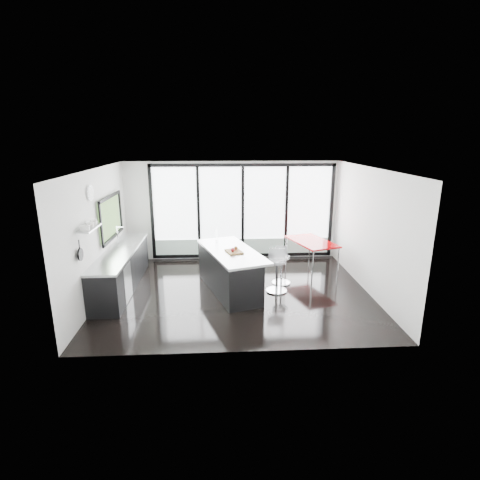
{
  "coord_description": "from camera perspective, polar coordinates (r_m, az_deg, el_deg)",
  "views": [
    {
      "loc": [
        -0.37,
        -7.98,
        3.45
      ],
      "look_at": [
        0.1,
        0.3,
        1.15
      ],
      "focal_mm": 28.0,
      "sensor_mm": 36.0,
      "label": 1
    }
  ],
  "objects": [
    {
      "name": "wall_back",
      "position": [
        10.69,
        0.26,
        3.74
      ],
      "size": [
        6.0,
        0.09,
        2.8
      ],
      "color": "silver",
      "rests_on": "ground"
    },
    {
      "name": "wall_front",
      "position": [
        5.86,
        0.59,
        -4.96
      ],
      "size": [
        6.0,
        0.0,
        2.8
      ],
      "primitive_type": "cube",
      "color": "silver",
      "rests_on": "ground"
    },
    {
      "name": "island",
      "position": [
        8.62,
        -1.75,
        -4.62
      ],
      "size": [
        1.66,
        2.54,
        1.25
      ],
      "color": "black",
      "rests_on": "floor"
    },
    {
      "name": "red_table",
      "position": [
        10.13,
        10.76,
        -2.3
      ],
      "size": [
        1.26,
        1.68,
        0.8
      ],
      "primitive_type": "cube",
      "rotation": [
        0.0,
        0.0,
        0.3
      ],
      "color": "#9F0003",
      "rests_on": "floor"
    },
    {
      "name": "wall_left",
      "position": [
        8.85,
        -20.28,
        2.22
      ],
      "size": [
        0.26,
        5.0,
        2.8
      ],
      "color": "silver",
      "rests_on": "ground"
    },
    {
      "name": "wall_right",
      "position": [
        8.9,
        19.1,
        1.32
      ],
      "size": [
        0.0,
        5.0,
        2.8
      ],
      "primitive_type": "cube",
      "color": "silver",
      "rests_on": "ground"
    },
    {
      "name": "counter_cabinets",
      "position": [
        9.19,
        -17.63,
        -4.23
      ],
      "size": [
        0.69,
        3.24,
        1.36
      ],
      "color": "black",
      "rests_on": "floor"
    },
    {
      "name": "bar_stool_near",
      "position": [
        8.62,
        5.64,
        -5.44
      ],
      "size": [
        0.5,
        0.5,
        0.76
      ],
      "primitive_type": "cylinder",
      "rotation": [
        0.0,
        0.0,
        -0.04
      ],
      "color": "silver",
      "rests_on": "floor"
    },
    {
      "name": "floor",
      "position": [
        8.7,
        -0.55,
        -7.86
      ],
      "size": [
        6.0,
        5.0,
        0.0
      ],
      "primitive_type": "cube",
      "color": "black",
      "rests_on": "ground"
    },
    {
      "name": "ceiling",
      "position": [
        8.01,
        -0.6,
        10.85
      ],
      "size": [
        6.0,
        5.0,
        0.0
      ],
      "primitive_type": "cube",
      "color": "white",
      "rests_on": "wall_back"
    },
    {
      "name": "bar_stool_far",
      "position": [
        9.1,
        6.34,
        -4.53
      ],
      "size": [
        0.46,
        0.46,
        0.7
      ],
      "primitive_type": "cylinder",
      "rotation": [
        0.0,
        0.0,
        0.06
      ],
      "color": "silver",
      "rests_on": "floor"
    }
  ]
}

